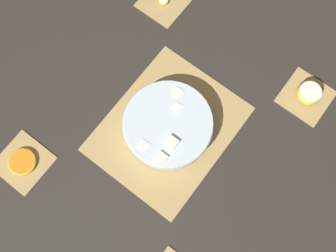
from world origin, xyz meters
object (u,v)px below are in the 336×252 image
(apple_half, at_px, (309,94))
(banana_coin_single, at_px, (164,0))
(orange_slice_whole, at_px, (22,162))
(fruit_salad_bowl, at_px, (168,125))

(apple_half, xyz_separation_m, banana_coin_single, (0.00, 0.55, -0.02))
(orange_slice_whole, bearing_deg, apple_half, -39.16)
(fruit_salad_bowl, distance_m, orange_slice_whole, 0.43)
(fruit_salad_bowl, distance_m, apple_half, 0.43)
(fruit_salad_bowl, distance_m, banana_coin_single, 0.43)
(fruit_salad_bowl, height_order, banana_coin_single, fruit_salad_bowl)
(fruit_salad_bowl, xyz_separation_m, banana_coin_single, (0.34, 0.27, -0.03))
(fruit_salad_bowl, xyz_separation_m, apple_half, (0.34, -0.27, -0.01))
(apple_half, bearing_deg, banana_coin_single, 90.00)
(orange_slice_whole, bearing_deg, fruit_salad_bowl, -39.22)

